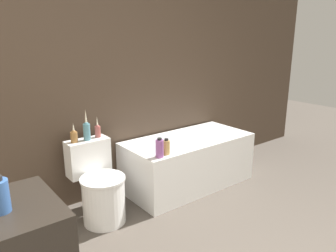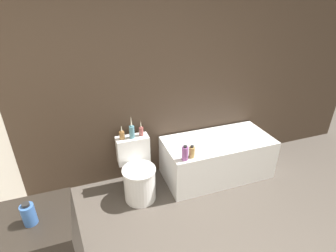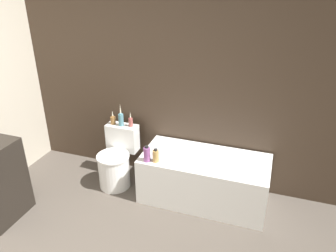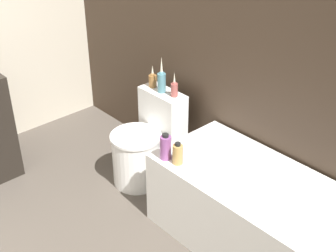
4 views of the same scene
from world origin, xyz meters
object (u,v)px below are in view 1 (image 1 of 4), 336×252
at_px(shampoo_bottle_short, 166,147).
at_px(bathtub, 188,161).
at_px(shampoo_bottle_tall, 160,148).
at_px(vase_gold, 74,136).
at_px(toilet, 99,188).
at_px(vase_bronze, 98,130).
at_px(vase_silver, 87,130).

bearing_deg(shampoo_bottle_short, bathtub, 26.63).
height_order(shampoo_bottle_tall, shampoo_bottle_short, shampoo_bottle_tall).
height_order(vase_gold, shampoo_bottle_short, vase_gold).
distance_m(toilet, shampoo_bottle_tall, 0.64).
height_order(bathtub, vase_bronze, vase_bronze).
bearing_deg(bathtub, vase_silver, 172.11).
relative_size(bathtub, vase_gold, 7.92).
height_order(toilet, shampoo_bottle_short, toilet).
height_order(vase_gold, shampoo_bottle_tall, vase_gold).
height_order(toilet, shampoo_bottle_tall, shampoo_bottle_tall).
bearing_deg(vase_silver, bathtub, -7.89).
bearing_deg(vase_bronze, shampoo_bottle_short, -40.97).
xyz_separation_m(bathtub, vase_gold, (-1.20, 0.16, 0.49)).
bearing_deg(shampoo_bottle_short, vase_bronze, 139.03).
height_order(vase_gold, vase_silver, vase_silver).
relative_size(vase_silver, vase_bronze, 1.46).
distance_m(vase_gold, vase_silver, 0.12).
distance_m(shampoo_bottle_tall, shampoo_bottle_short, 0.10).
bearing_deg(shampoo_bottle_tall, vase_bronze, 131.60).
height_order(toilet, vase_silver, vase_silver).
bearing_deg(vase_silver, vase_bronze, 10.37).
bearing_deg(toilet, bathtub, 2.02).
distance_m(bathtub, vase_silver, 1.21).
bearing_deg(shampoo_bottle_tall, shampoo_bottle_short, 11.76).
relative_size(vase_silver, shampoo_bottle_short, 1.84).
distance_m(toilet, shampoo_bottle_short, 0.70).
xyz_separation_m(shampoo_bottle_tall, shampoo_bottle_short, (0.09, 0.02, -0.01)).
xyz_separation_m(vase_silver, shampoo_bottle_short, (0.60, -0.39, -0.18)).
bearing_deg(bathtub, shampoo_bottle_short, -153.37).
xyz_separation_m(toilet, vase_gold, (-0.12, 0.20, 0.46)).
distance_m(toilet, vase_silver, 0.53).
xyz_separation_m(vase_silver, vase_bronze, (0.12, 0.02, -0.03)).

